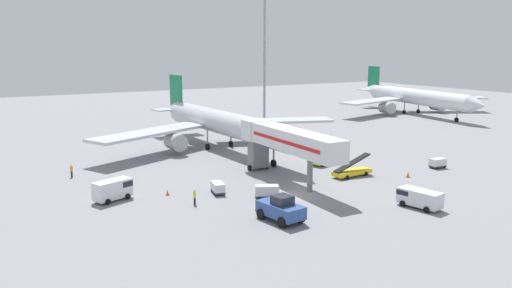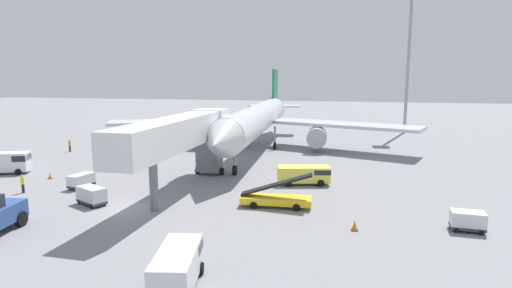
% 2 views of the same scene
% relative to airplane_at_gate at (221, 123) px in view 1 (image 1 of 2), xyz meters
% --- Properties ---
extents(ground_plane, '(300.00, 300.00, 0.00)m').
position_rel_airplane_at_gate_xyz_m(ground_plane, '(-4.75, -29.59, -4.54)').
color(ground_plane, gray).
extents(airplane_at_gate, '(46.78, 48.33, 11.97)m').
position_rel_airplane_at_gate_xyz_m(airplane_at_gate, '(0.00, 0.00, 0.00)').
color(airplane_at_gate, silver).
rests_on(airplane_at_gate, ground).
extents(jet_bridge, '(3.70, 20.62, 7.18)m').
position_rel_airplane_at_gate_xyz_m(jet_bridge, '(-2.23, -23.45, 0.87)').
color(jet_bridge, silver).
rests_on(jet_bridge, ground).
extents(pushback_tug, '(3.43, 5.39, 2.74)m').
position_rel_airplane_at_gate_xyz_m(pushback_tug, '(-11.22, -36.58, -3.25)').
color(pushback_tug, '#2D4C8E').
rests_on(pushback_tug, ground).
extents(belt_loader_truck, '(5.96, 2.24, 2.93)m').
position_rel_airplane_at_gate_xyz_m(belt_loader_truck, '(7.09, -26.19, -3.79)').
color(belt_loader_truck, yellow).
rests_on(belt_loader_truck, ground).
extents(service_van_near_center, '(4.77, 3.31, 2.38)m').
position_rel_airplane_at_gate_xyz_m(service_van_near_center, '(-24.06, -20.86, -3.19)').
color(service_van_near_center, white).
rests_on(service_van_near_center, ground).
extents(service_van_mid_center, '(5.50, 3.07, 1.82)m').
position_rel_airplane_at_gate_xyz_m(service_van_mid_center, '(8.70, -18.37, -3.48)').
color(service_van_mid_center, '#E5DB4C').
rests_on(service_van_mid_center, ground).
extents(service_van_near_left, '(2.85, 5.04, 2.00)m').
position_rel_airplane_at_gate_xyz_m(service_van_near_left, '(4.36, -40.46, -3.39)').
color(service_van_near_left, silver).
rests_on(service_van_near_left, ground).
extents(baggage_cart_rear_right, '(3.04, 2.38, 1.53)m').
position_rel_airplane_at_gate_xyz_m(baggage_cart_rear_right, '(-8.30, -29.05, -3.69)').
color(baggage_cart_rear_right, '#38383D').
rests_on(baggage_cart_rear_right, ground).
extents(baggage_cart_outer_right, '(1.76, 2.70, 1.37)m').
position_rel_airplane_at_gate_xyz_m(baggage_cart_outer_right, '(-12.46, -24.49, -3.77)').
color(baggage_cart_outer_right, '#38383D').
rests_on(baggage_cart_outer_right, ground).
extents(baggage_cart_outer_left, '(2.33, 1.50, 1.41)m').
position_rel_airplane_at_gate_xyz_m(baggage_cart_outer_left, '(21.19, -28.75, -3.75)').
color(baggage_cart_outer_left, '#38383D').
rests_on(baggage_cart_outer_left, ground).
extents(ground_crew_worker_foreground, '(0.44, 0.44, 1.75)m').
position_rel_airplane_at_gate_xyz_m(ground_crew_worker_foreground, '(-16.69, -27.24, -3.61)').
color(ground_crew_worker_foreground, '#1E2333').
rests_on(ground_crew_worker_foreground, ground).
extents(ground_crew_worker_midground, '(0.40, 0.40, 1.79)m').
position_rel_airplane_at_gate_xyz_m(ground_crew_worker_midground, '(-26.26, -7.41, -3.59)').
color(ground_crew_worker_midground, '#1E2333').
rests_on(ground_crew_worker_midground, ground).
extents(safety_cone_alpha, '(0.48, 0.48, 0.74)m').
position_rel_airplane_at_gate_xyz_m(safety_cone_alpha, '(13.43, -30.38, -4.17)').
color(safety_cone_alpha, black).
rests_on(safety_cone_alpha, ground).
extents(safety_cone_bravo, '(0.44, 0.44, 0.67)m').
position_rel_airplane_at_gate_xyz_m(safety_cone_bravo, '(-17.97, -22.02, -4.21)').
color(safety_cone_bravo, black).
rests_on(safety_cone_bravo, ground).
extents(airplane_background, '(44.94, 47.68, 11.90)m').
position_rel_airplane_at_gate_xyz_m(airplane_background, '(64.65, 16.53, -0.04)').
color(airplane_background, silver).
rests_on(airplane_background, ground).
extents(apron_light_mast, '(2.40, 2.40, 32.67)m').
position_rel_airplane_at_gate_xyz_m(apron_light_mast, '(23.38, 24.16, 17.29)').
color(apron_light_mast, '#93969B').
rests_on(apron_light_mast, ground).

